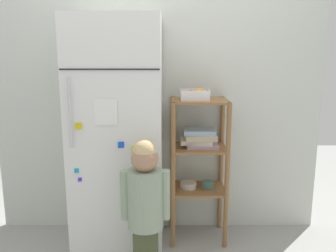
{
  "coord_description": "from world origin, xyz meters",
  "views": [
    {
      "loc": [
        0.08,
        -2.59,
        1.52
      ],
      "look_at": [
        0.08,
        0.02,
        0.96
      ],
      "focal_mm": 38.86,
      "sensor_mm": 36.0,
      "label": 1
    }
  ],
  "objects_px": {
    "refrigerator": "(118,137)",
    "pantry_shelf_unit": "(199,153)",
    "child_standing": "(146,199)",
    "fruit_bin": "(196,95)"
  },
  "relations": [
    {
      "from": "refrigerator",
      "to": "pantry_shelf_unit",
      "type": "height_order",
      "value": "refrigerator"
    },
    {
      "from": "child_standing",
      "to": "pantry_shelf_unit",
      "type": "bearing_deg",
      "value": 57.08
    },
    {
      "from": "refrigerator",
      "to": "pantry_shelf_unit",
      "type": "xyz_separation_m",
      "value": [
        0.61,
        0.12,
        -0.16
      ]
    },
    {
      "from": "refrigerator",
      "to": "child_standing",
      "type": "distance_m",
      "value": 0.59
    },
    {
      "from": "pantry_shelf_unit",
      "to": "child_standing",
      "type": "bearing_deg",
      "value": -122.92
    },
    {
      "from": "refrigerator",
      "to": "fruit_bin",
      "type": "relative_size",
      "value": 8.09
    },
    {
      "from": "child_standing",
      "to": "fruit_bin",
      "type": "xyz_separation_m",
      "value": [
        0.35,
        0.57,
        0.59
      ]
    },
    {
      "from": "refrigerator",
      "to": "pantry_shelf_unit",
      "type": "relative_size",
      "value": 1.53
    },
    {
      "from": "refrigerator",
      "to": "fruit_bin",
      "type": "bearing_deg",
      "value": 9.59
    },
    {
      "from": "pantry_shelf_unit",
      "to": "fruit_bin",
      "type": "xyz_separation_m",
      "value": [
        -0.03,
        -0.03,
        0.46
      ]
    }
  ]
}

